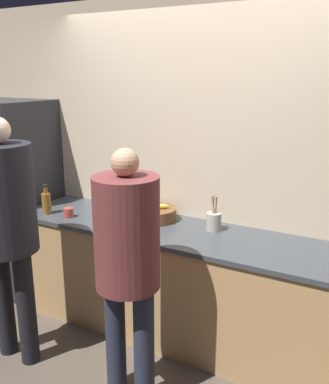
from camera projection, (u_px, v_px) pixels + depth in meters
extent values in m
plane|color=#4C4238|center=(154.00, 359.00, 3.13)|extent=(14.00, 14.00, 0.00)
cube|color=#C6B293|center=(199.00, 167.00, 3.39)|extent=(5.20, 0.06, 2.60)
cube|color=tan|center=(179.00, 285.00, 3.35)|extent=(2.72, 0.68, 0.85)
cube|color=#383D42|center=(179.00, 232.00, 3.23)|extent=(2.75, 0.71, 0.03)
cube|color=#232328|center=(11.00, 196.00, 4.05)|extent=(0.78, 0.65, 1.79)
cylinder|color=black|center=(4.00, 301.00, 3.12)|extent=(0.13, 0.13, 0.84)
cylinder|color=black|center=(26.00, 309.00, 3.01)|extent=(0.13, 0.13, 0.84)
cylinder|color=black|center=(4.00, 199.00, 2.85)|extent=(0.41, 0.41, 0.74)
cylinder|color=#232838|center=(116.00, 336.00, 2.75)|extent=(0.13, 0.13, 0.78)
cylinder|color=#232838|center=(144.00, 346.00, 2.65)|extent=(0.13, 0.13, 0.78)
cylinder|color=brown|center=(127.00, 233.00, 2.50)|extent=(0.39, 0.39, 0.68)
sphere|color=tan|center=(125.00, 162.00, 2.39)|extent=(0.16, 0.16, 0.16)
cylinder|color=brown|center=(155.00, 214.00, 3.42)|extent=(0.35, 0.35, 0.10)
ellipsoid|color=yellow|center=(159.00, 206.00, 3.38)|extent=(0.15, 0.12, 0.04)
cylinder|color=#ADA393|center=(214.00, 222.00, 3.19)|extent=(0.11, 0.11, 0.14)
cylinder|color=#99754C|center=(213.00, 209.00, 3.17)|extent=(0.01, 0.05, 0.21)
cylinder|color=#99754C|center=(216.00, 209.00, 3.16)|extent=(0.03, 0.04, 0.21)
cylinder|color=#99754C|center=(214.00, 210.00, 3.15)|extent=(0.05, 0.01, 0.21)
cylinder|color=brown|center=(47.00, 204.00, 3.56)|extent=(0.07, 0.07, 0.18)
cylinder|color=brown|center=(45.00, 190.00, 3.53)|extent=(0.03, 0.03, 0.06)
cylinder|color=black|center=(45.00, 186.00, 3.52)|extent=(0.04, 0.04, 0.02)
cylinder|color=red|center=(130.00, 203.00, 3.66)|extent=(0.06, 0.06, 0.13)
cylinder|color=red|center=(130.00, 193.00, 3.64)|extent=(0.03, 0.03, 0.04)
cylinder|color=black|center=(130.00, 189.00, 3.63)|extent=(0.03, 0.03, 0.02)
cylinder|color=#A33D33|center=(69.00, 213.00, 3.49)|extent=(0.08, 0.08, 0.08)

